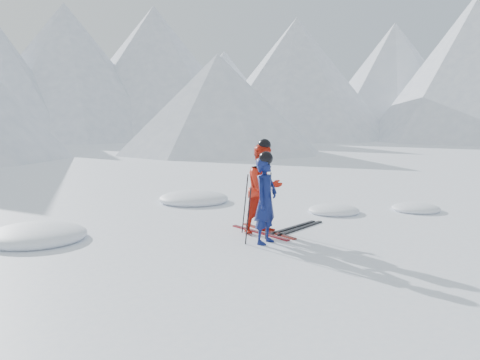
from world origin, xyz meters
TOP-DOWN VIEW (x-y plane):
  - ground at (0.00, 0.00)m, footprint 160.00×160.00m
  - mountain_range at (5.71, 35.31)m, footprint 106.15×62.94m
  - skier_blue at (-2.07, -0.40)m, footprint 0.69×0.57m
  - skier_red at (-1.50, 0.27)m, footprint 0.91×0.73m
  - pole_blue_left at (-2.37, -0.25)m, footprint 0.11×0.08m
  - pole_blue_right at (-1.82, -0.15)m, footprint 0.11×0.07m
  - pole_red_left at (-1.80, 0.52)m, footprint 0.12×0.10m
  - pole_red_right at (-1.20, 0.42)m, footprint 0.12×0.09m
  - ski_worn_left at (-1.62, 0.27)m, footprint 0.12×1.70m
  - ski_worn_right at (-1.38, 0.27)m, footprint 0.24×1.70m
  - ski_loose_a at (-0.76, 0.19)m, footprint 1.68×0.42m
  - ski_loose_b at (-0.66, 0.04)m, footprint 1.67×0.48m
  - snow_lumps at (-1.87, 2.80)m, footprint 10.01×6.21m

SIDE VIEW (x-z plane):
  - ground at x=0.00m, z-range 0.00..0.00m
  - snow_lumps at x=-1.87m, z-range -0.21..0.21m
  - ski_worn_left at x=-1.62m, z-range 0.00..0.03m
  - ski_worn_right at x=-1.38m, z-range 0.00..0.03m
  - ski_loose_a at x=-0.76m, z-range 0.00..0.03m
  - ski_loose_b at x=-0.66m, z-range 0.00..0.03m
  - pole_blue_left at x=-2.37m, z-range 0.00..1.08m
  - pole_blue_right at x=-1.82m, z-range 0.00..1.08m
  - pole_red_right at x=-1.20m, z-range 0.00..1.21m
  - pole_red_left at x=-1.80m, z-range 0.00..1.21m
  - skier_blue at x=-2.07m, z-range 0.00..1.62m
  - skier_red at x=-1.50m, z-range 0.00..1.81m
  - mountain_range at x=5.71m, z-range -1.04..14.49m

